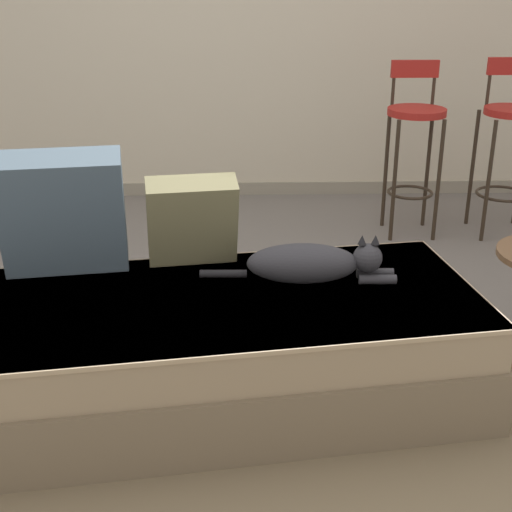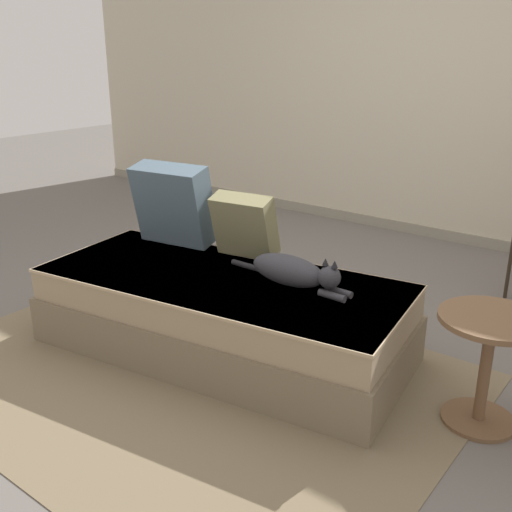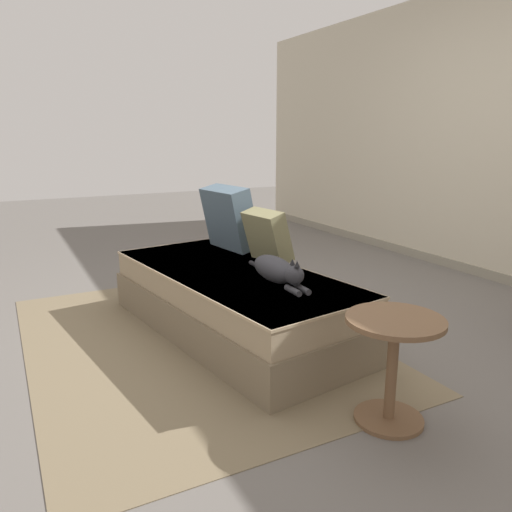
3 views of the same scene
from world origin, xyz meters
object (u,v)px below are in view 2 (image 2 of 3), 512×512
cat (293,271)px  couch (222,313)px  side_table (487,355)px  throw_pillow_corner (174,204)px  throw_pillow_middle (245,226)px

cat → couch: bearing=-159.7°
cat → side_table: size_ratio=1.46×
couch → side_table: size_ratio=4.04×
cat → side_table: cat is taller
throw_pillow_corner → couch: bearing=-23.0°
couch → throw_pillow_middle: throw_pillow_middle is taller
couch → side_table: (1.31, 0.19, 0.12)m
couch → side_table: bearing=8.3°
throw_pillow_middle → cat: size_ratio=0.51×
couch → throw_pillow_middle: bearing=106.8°
side_table → cat: bearing=-176.4°
throw_pillow_corner → side_table: 1.92m
throw_pillow_corner → side_table: bearing=-1.6°
cat → side_table: bearing=3.6°
couch → throw_pillow_corner: 0.77m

